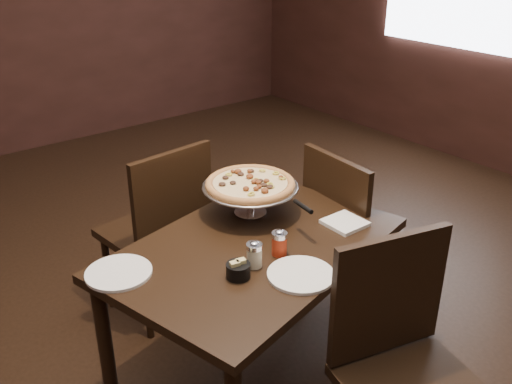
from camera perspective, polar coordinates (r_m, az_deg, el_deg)
room at (r=1.90m, az=1.64°, el=13.31°), size 6.04×7.04×2.84m
dining_table at (r=2.22m, az=-0.20°, el=-7.27°), size 1.25×0.97×0.69m
pizza_stand at (r=2.34m, az=-0.59°, el=0.78°), size 0.40×0.40×0.16m
parmesan_shaker at (r=2.02m, az=-0.17°, el=-6.27°), size 0.06×0.06×0.10m
pepper_flake_shaker at (r=2.09m, az=2.35°, el=-5.11°), size 0.06×0.06×0.10m
packet_caddy at (r=1.97m, az=-1.80°, el=-7.79°), size 0.08×0.08×0.07m
napkin_stack at (r=2.33m, az=8.88°, el=-3.06°), size 0.15×0.15×0.02m
plate_left at (r=2.05m, az=-13.57°, el=-7.85°), size 0.23×0.23×0.01m
plate_near at (r=1.99m, az=4.51°, el=-8.24°), size 0.23×0.23×0.01m
serving_spatula at (r=2.17m, az=4.73°, el=-1.49°), size 0.13×0.13×0.02m
chair_far at (r=2.74m, az=-9.53°, el=-3.43°), size 0.46×0.46×0.91m
chair_near at (r=2.00m, az=14.62°, el=-16.24°), size 0.52×0.52×0.91m
chair_side at (r=2.71m, az=9.48°, el=-4.00°), size 0.45×0.45×0.89m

